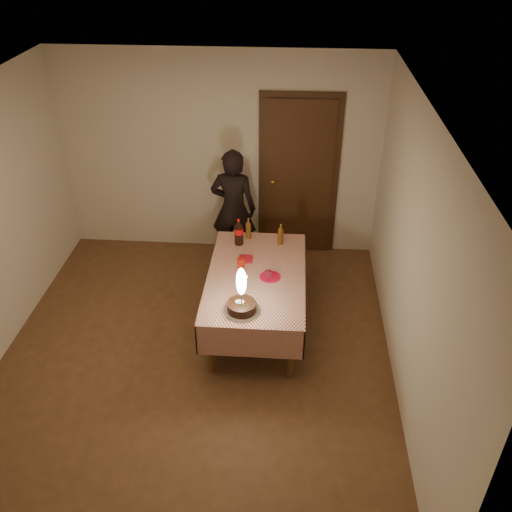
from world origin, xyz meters
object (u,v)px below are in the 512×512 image
Objects in this scene: red_cup at (241,263)px; amber_bottle_right at (281,235)px; clear_cup at (268,275)px; red_plate at (270,277)px; photographer at (234,209)px; cola_bottle at (239,232)px; birthday_cake at (242,301)px; amber_bottle_left at (248,229)px; dining_table at (256,282)px.

amber_bottle_right reaches higher than red_cup.
clear_cup is at bearing -31.07° from red_cup.
red_cup is at bearing 153.36° from red_plate.
clear_cup is at bearing -69.13° from photographer.
red_cup is 0.06× the size of photographer.
photographer is at bearing 133.71° from amber_bottle_right.
cola_bottle is at bearing -78.72° from photographer.
red_plate is 0.68m from amber_bottle_right.
photographer reaches higher than red_plate.
clear_cup is 0.76m from cola_bottle.
birthday_cake is at bearing -83.87° from red_cup.
photographer reaches higher than birthday_cake.
birthday_cake is at bearing -83.08° from cola_bottle.
birthday_cake is 1.90× the size of amber_bottle_left.
red_cup is at bearing 143.57° from dining_table.
birthday_cake is 1.88m from photographer.
amber_bottle_left is at bearing 56.54° from cola_bottle.
amber_bottle_left reaches higher than clear_cup.
photographer is (-0.23, 0.52, -0.02)m from amber_bottle_left.
birthday_cake reaches higher than amber_bottle_right.
dining_table is 0.20m from clear_cup.
photographer is (-0.50, 1.32, 0.05)m from clear_cup.
red_plate is at bearing -69.52° from amber_bottle_left.
red_plate is 0.14× the size of photographer.
amber_bottle_left is 0.16× the size of photographer.
dining_table is at bearing -78.93° from amber_bottle_left.
red_cup is 0.31× the size of cola_bottle.
red_plate is at bearing -58.58° from cola_bottle.
dining_table is at bearing 80.91° from birthday_cake.
amber_bottle_left and amber_bottle_right have the same top height.
amber_bottle_right is (0.23, 0.63, 0.21)m from dining_table.
red_cup reaches higher than red_plate.
birthday_cake is 0.31× the size of photographer.
dining_table is 0.64m from birthday_cake.
cola_bottle is (-0.15, 1.20, 0.04)m from birthday_cake.
cola_bottle is 0.47m from amber_bottle_right.
cola_bottle reaches higher than amber_bottle_right.
red_cup is at bearing -81.88° from cola_bottle.
photographer reaches higher than amber_bottle_right.
cola_bottle is (-0.37, 0.65, 0.11)m from clear_cup.
dining_table is 6.75× the size of amber_bottle_right.
birthday_cake is at bearing -104.73° from amber_bottle_right.
red_cup is (-0.17, 0.13, 0.14)m from dining_table.
amber_bottle_left is (-0.27, 0.80, 0.07)m from clear_cup.
amber_bottle_right is at bearing 82.77° from red_plate.
amber_bottle_left is at bearing 92.12° from birthday_cake.
amber_bottle_left reaches higher than dining_table.
cola_bottle reaches higher than red_plate.
cola_bottle reaches higher than dining_table.
red_cup is at bearing 148.93° from clear_cup.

